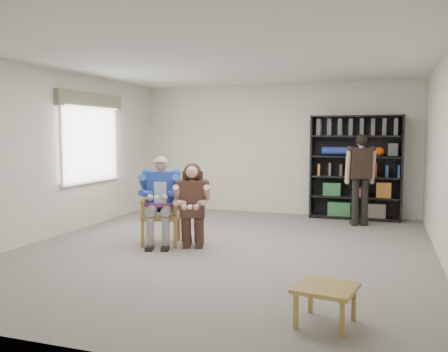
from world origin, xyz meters
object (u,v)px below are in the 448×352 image
(seated_man, at_px, (161,200))
(kneeling_woman, at_px, (192,207))
(standing_man, at_px, (360,180))
(side_table, at_px, (325,305))
(armchair, at_px, (161,210))
(bookshelf, at_px, (356,167))

(seated_man, relative_size, kneeling_woman, 1.09)
(standing_man, height_order, side_table, standing_man)
(standing_man, relative_size, side_table, 3.32)
(seated_man, height_order, kneeling_woman, seated_man)
(armchair, xyz_separation_m, side_table, (2.81, -2.37, -0.36))
(seated_man, bearing_deg, armchair, 0.00)
(bookshelf, bearing_deg, standing_man, -79.61)
(armchair, bearing_deg, seated_man, 0.00)
(kneeling_woman, height_order, bookshelf, bookshelf)
(armchair, distance_m, kneeling_woman, 0.60)
(seated_man, bearing_deg, kneeling_woman, -29.22)
(armchair, height_order, seated_man, seated_man)
(armchair, relative_size, standing_man, 0.62)
(armchair, relative_size, seated_man, 0.77)
(armchair, xyz_separation_m, kneeling_woman, (0.58, -0.12, 0.10))
(bookshelf, xyz_separation_m, standing_man, (0.13, -0.72, -0.19))
(kneeling_woman, relative_size, bookshelf, 0.61)
(kneeling_woman, xyz_separation_m, standing_man, (2.29, 2.67, 0.22))
(armchair, xyz_separation_m, standing_man, (2.87, 2.55, 0.32))
(kneeling_woman, bearing_deg, standing_man, 31.83)
(kneeling_woman, bearing_deg, bookshelf, 39.93)
(armchair, height_order, kneeling_woman, kneeling_woman)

